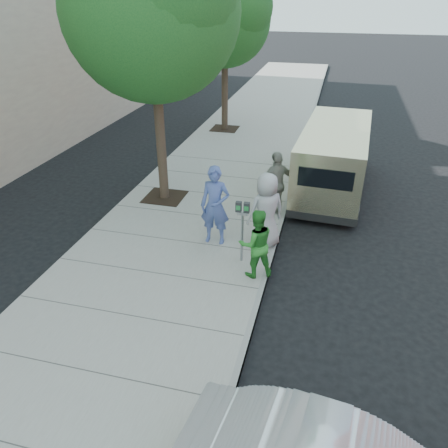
{
  "coord_description": "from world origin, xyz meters",
  "views": [
    {
      "loc": [
        2.55,
        -9.1,
        5.96
      ],
      "look_at": [
        0.36,
        -0.52,
        1.1
      ],
      "focal_mm": 35.0,
      "sensor_mm": 36.0,
      "label": 1
    }
  ],
  "objects_px": {
    "tree_near": "(153,4)",
    "person_striped_polo": "(276,184)",
    "person_gray_shirt": "(266,211)",
    "van": "(334,158)",
    "person_officer": "(215,206)",
    "tree_far": "(226,15)",
    "parking_meter": "(242,219)",
    "person_green_shirt": "(256,244)"
  },
  "relations": [
    {
      "from": "person_striped_polo",
      "to": "person_officer",
      "type": "bearing_deg",
      "value": 15.31
    },
    {
      "from": "tree_far",
      "to": "van",
      "type": "xyz_separation_m",
      "value": [
        4.93,
        -5.47,
        -3.76
      ]
    },
    {
      "from": "person_striped_polo",
      "to": "tree_far",
      "type": "bearing_deg",
      "value": -106.92
    },
    {
      "from": "tree_near",
      "to": "parking_meter",
      "type": "xyz_separation_m",
      "value": [
        3.04,
        -2.89,
        -4.28
      ]
    },
    {
      "from": "person_green_shirt",
      "to": "van",
      "type": "bearing_deg",
      "value": -130.35
    },
    {
      "from": "parking_meter",
      "to": "van",
      "type": "distance_m",
      "value": 5.37
    },
    {
      "from": "tree_near",
      "to": "person_green_shirt",
      "type": "xyz_separation_m",
      "value": [
        3.45,
        -3.38,
        -4.58
      ]
    },
    {
      "from": "tree_near",
      "to": "person_gray_shirt",
      "type": "relative_size",
      "value": 3.9
    },
    {
      "from": "person_officer",
      "to": "person_green_shirt",
      "type": "bearing_deg",
      "value": -44.25
    },
    {
      "from": "person_gray_shirt",
      "to": "tree_near",
      "type": "bearing_deg",
      "value": -66.97
    },
    {
      "from": "parking_meter",
      "to": "van",
      "type": "height_order",
      "value": "van"
    },
    {
      "from": "tree_near",
      "to": "person_officer",
      "type": "distance_m",
      "value": 5.36
    },
    {
      "from": "person_green_shirt",
      "to": "person_gray_shirt",
      "type": "bearing_deg",
      "value": -115.39
    },
    {
      "from": "person_officer",
      "to": "person_gray_shirt",
      "type": "distance_m",
      "value": 1.27
    },
    {
      "from": "van",
      "to": "person_officer",
      "type": "relative_size",
      "value": 2.87
    },
    {
      "from": "parking_meter",
      "to": "person_green_shirt",
      "type": "distance_m",
      "value": 0.71
    },
    {
      "from": "tree_far",
      "to": "person_gray_shirt",
      "type": "bearing_deg",
      "value": -70.3
    },
    {
      "from": "van",
      "to": "person_green_shirt",
      "type": "relative_size",
      "value": 3.59
    },
    {
      "from": "tree_near",
      "to": "van",
      "type": "height_order",
      "value": "tree_near"
    },
    {
      "from": "person_green_shirt",
      "to": "person_gray_shirt",
      "type": "xyz_separation_m",
      "value": [
        0.0,
        1.33,
        0.15
      ]
    },
    {
      "from": "parking_meter",
      "to": "person_green_shirt",
      "type": "height_order",
      "value": "person_green_shirt"
    },
    {
      "from": "tree_far",
      "to": "person_gray_shirt",
      "type": "xyz_separation_m",
      "value": [
        3.45,
        -9.64,
        -3.77
      ]
    },
    {
      "from": "person_gray_shirt",
      "to": "person_striped_polo",
      "type": "bearing_deg",
      "value": -126.34
    },
    {
      "from": "parking_meter",
      "to": "person_gray_shirt",
      "type": "xyz_separation_m",
      "value": [
        0.42,
        0.85,
        -0.15
      ]
    },
    {
      "from": "van",
      "to": "person_green_shirt",
      "type": "bearing_deg",
      "value": -101.49
    },
    {
      "from": "parking_meter",
      "to": "person_green_shirt",
      "type": "relative_size",
      "value": 0.95
    },
    {
      "from": "parking_meter",
      "to": "person_gray_shirt",
      "type": "distance_m",
      "value": 0.96
    },
    {
      "from": "parking_meter",
      "to": "person_green_shirt",
      "type": "xyz_separation_m",
      "value": [
        0.42,
        -0.48,
        -0.31
      ]
    },
    {
      "from": "tree_near",
      "to": "parking_meter",
      "type": "distance_m",
      "value": 5.99
    },
    {
      "from": "van",
      "to": "person_striped_polo",
      "type": "bearing_deg",
      "value": -117.41
    },
    {
      "from": "tree_near",
      "to": "person_officer",
      "type": "xyz_separation_m",
      "value": [
        2.19,
        -2.18,
        -4.38
      ]
    },
    {
      "from": "tree_far",
      "to": "person_officer",
      "type": "distance_m",
      "value": 10.69
    },
    {
      "from": "tree_far",
      "to": "parking_meter",
      "type": "xyz_separation_m",
      "value": [
        3.04,
        -10.49,
        -3.61
      ]
    },
    {
      "from": "tree_near",
      "to": "person_green_shirt",
      "type": "relative_size",
      "value": 4.63
    },
    {
      "from": "parking_meter",
      "to": "tree_near",
      "type": "bearing_deg",
      "value": 134.97
    },
    {
      "from": "tree_near",
      "to": "person_striped_polo",
      "type": "distance_m",
      "value": 5.64
    },
    {
      "from": "parking_meter",
      "to": "person_gray_shirt",
      "type": "height_order",
      "value": "person_gray_shirt"
    },
    {
      "from": "van",
      "to": "person_striped_polo",
      "type": "distance_m",
      "value": 2.87
    },
    {
      "from": "van",
      "to": "person_gray_shirt",
      "type": "height_order",
      "value": "van"
    },
    {
      "from": "van",
      "to": "person_officer",
      "type": "xyz_separation_m",
      "value": [
        -2.73,
        -4.31,
        0.04
      ]
    },
    {
      "from": "tree_far",
      "to": "van",
      "type": "bearing_deg",
      "value": -48.01
    },
    {
      "from": "tree_near",
      "to": "person_officer",
      "type": "bearing_deg",
      "value": -44.85
    }
  ]
}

